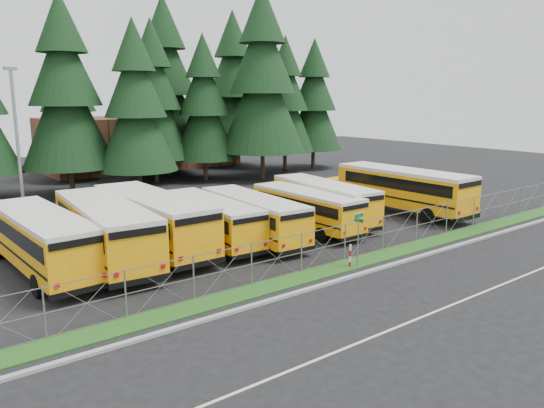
{
  "coord_description": "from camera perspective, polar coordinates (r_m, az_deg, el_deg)",
  "views": [
    {
      "loc": [
        -20.36,
        -19.8,
        8.58
      ],
      "look_at": [
        -1.96,
        4.0,
        2.35
      ],
      "focal_mm": 35.0,
      "sensor_mm": 36.0,
      "label": 1
    }
  ],
  "objects": [
    {
      "name": "curb",
      "position": [
        27.68,
        12.37,
        -6.52
      ],
      "size": [
        50.0,
        0.25,
        0.12
      ],
      "primitive_type": "cube",
      "color": "gray",
      "rests_on": "ground"
    },
    {
      "name": "conifer_9",
      "position": [
        63.18,
        4.53,
        10.66
      ],
      "size": [
        6.76,
        6.76,
        14.95
      ],
      "primitive_type": null,
      "color": "black",
      "rests_on": "ground"
    },
    {
      "name": "chainlink_fence",
      "position": [
        28.73,
        9.25,
        -3.76
      ],
      "size": [
        44.0,
        0.1,
        2.0
      ],
      "primitive_type": null,
      "color": "gray",
      "rests_on": "ground"
    },
    {
      "name": "grass_verge",
      "position": [
        28.56,
        10.21,
        -5.92
      ],
      "size": [
        50.0,
        1.4,
        0.06
      ],
      "primitive_type": "cube",
      "color": "#1A4C15",
      "rests_on": "ground"
    },
    {
      "name": "bus_5",
      "position": [
        34.05,
        3.36,
        -0.66
      ],
      "size": [
        2.36,
        9.95,
        2.61
      ],
      "primitive_type": null,
      "rotation": [
        0.0,
        0.0,
        0.0
      ],
      "color": "orange",
      "rests_on": "ground"
    },
    {
      "name": "bus_2",
      "position": [
        30.35,
        -13.05,
        -1.91
      ],
      "size": [
        2.93,
        12.22,
        3.2
      ],
      "primitive_type": null,
      "rotation": [
        0.0,
        0.0,
        -0.0
      ],
      "color": "orange",
      "rests_on": "ground"
    },
    {
      "name": "brick_building",
      "position": [
        65.59,
        -13.96,
        6.48
      ],
      "size": [
        22.0,
        10.0,
        6.0
      ],
      "primitive_type": "cube",
      "color": "brown",
      "rests_on": "ground"
    },
    {
      "name": "bus_3",
      "position": [
        31.09,
        -6.93,
        -1.86
      ],
      "size": [
        2.92,
        10.32,
        2.68
      ],
      "primitive_type": null,
      "rotation": [
        0.0,
        0.0,
        -0.05
      ],
      "color": "orange",
      "rests_on": "ground"
    },
    {
      "name": "street_sign",
      "position": [
        26.82,
        9.28,
        -2.59
      ],
      "size": [
        0.83,
        0.55,
        2.81
      ],
      "color": "gray",
      "rests_on": "ground"
    },
    {
      "name": "conifer_3",
      "position": [
        48.07,
        -21.33,
        10.79
      ],
      "size": [
        7.67,
        7.67,
        16.95
      ],
      "primitive_type": null,
      "color": "black",
      "rests_on": "ground"
    },
    {
      "name": "conifer_8",
      "position": [
        60.89,
        1.43,
        10.7
      ],
      "size": [
        6.81,
        6.81,
        15.05
      ],
      "primitive_type": null,
      "color": "black",
      "rests_on": "ground"
    },
    {
      "name": "conifer_12",
      "position": [
        58.56,
        -11.4,
        12.29
      ],
      "size": [
        8.51,
        8.51,
        18.82
      ],
      "primitive_type": null,
      "color": "black",
      "rests_on": "ground"
    },
    {
      "name": "light_standard",
      "position": [
        34.93,
        -25.65,
        5.49
      ],
      "size": [
        0.7,
        0.35,
        10.14
      ],
      "color": "gray",
      "rests_on": "ground"
    },
    {
      "name": "striped_bollard",
      "position": [
        27.11,
        8.4,
        -5.56
      ],
      "size": [
        0.11,
        0.11,
        1.2
      ],
      "primitive_type": "cylinder",
      "color": "#B20C0C",
      "rests_on": "ground"
    },
    {
      "name": "road_lane_line",
      "position": [
        25.05,
        21.07,
        -9.14
      ],
      "size": [
        50.0,
        0.12,
        0.01
      ],
      "primitive_type": "cube",
      "color": "beige",
      "rests_on": "ground"
    },
    {
      "name": "bus_4",
      "position": [
        31.64,
        -2.39,
        -1.5
      ],
      "size": [
        3.18,
        10.53,
        2.72
      ],
      "primitive_type": null,
      "rotation": [
        0.0,
        0.0,
        -0.07
      ],
      "color": "orange",
      "rests_on": "ground"
    },
    {
      "name": "bus_0",
      "position": [
        28.26,
        -23.67,
        -3.8
      ],
      "size": [
        3.17,
        11.62,
        3.02
      ],
      "primitive_type": null,
      "rotation": [
        0.0,
        0.0,
        0.04
      ],
      "color": "orange",
      "rests_on": "ground"
    },
    {
      "name": "conifer_5",
      "position": [
        53.91,
        -12.67,
        10.7
      ],
      "size": [
        7.15,
        7.15,
        15.81
      ],
      "primitive_type": null,
      "color": "black",
      "rests_on": "ground"
    },
    {
      "name": "ground",
      "position": [
        29.67,
        7.77,
        -5.23
      ],
      "size": [
        120.0,
        120.0,
        0.0
      ],
      "primitive_type": "plane",
      "color": "black",
      "rests_on": "ground"
    },
    {
      "name": "bus_1",
      "position": [
        28.89,
        -17.66,
        -2.87
      ],
      "size": [
        3.91,
        12.35,
        3.18
      ],
      "primitive_type": null,
      "rotation": [
        0.0,
        0.0,
        -0.09
      ],
      "color": "orange",
      "rests_on": "ground"
    },
    {
      "name": "conifer_7",
      "position": [
        54.42,
        -1.04,
        12.78
      ],
      "size": [
        8.69,
        8.69,
        19.22
      ],
      "primitive_type": null,
      "color": "black",
      "rests_on": "ground"
    },
    {
      "name": "bus_east",
      "position": [
        40.14,
        13.45,
        1.4
      ],
      "size": [
        3.09,
        12.47,
        3.26
      ],
      "primitive_type": null,
      "rotation": [
        0.0,
        0.0,
        0.01
      ],
      "color": "orange",
      "rests_on": "ground"
    },
    {
      "name": "conifer_13",
      "position": [
        65.04,
        -4.18,
        12.19
      ],
      "size": [
        8.29,
        8.29,
        18.34
      ],
      "primitive_type": null,
      "color": "black",
      "rests_on": "ground"
    },
    {
      "name": "conifer_11",
      "position": [
        57.27,
        -21.09,
        10.0
      ],
      "size": [
        6.92,
        6.92,
        15.29
      ],
      "primitive_type": null,
      "color": "black",
      "rests_on": "ground"
    },
    {
      "name": "bus_6",
      "position": [
        36.18,
        5.27,
        0.2
      ],
      "size": [
        3.73,
        10.91,
        2.8
      ],
      "primitive_type": null,
      "rotation": [
        0.0,
        0.0,
        -0.11
      ],
      "color": "orange",
      "rests_on": "ground"
    },
    {
      "name": "conifer_6",
      "position": [
        54.09,
        -7.33,
        10.21
      ],
      "size": [
        6.57,
        6.57,
        14.52
      ],
      "primitive_type": null,
      "color": "black",
      "rests_on": "ground"
    },
    {
      "name": "conifer_4",
      "position": [
        46.69,
        -14.44,
        9.92
      ],
      "size": [
        6.71,
        6.71,
        14.85
      ],
      "primitive_type": null,
      "color": "black",
      "rests_on": "ground"
    }
  ]
}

